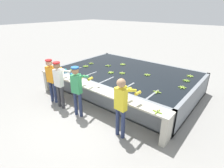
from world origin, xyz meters
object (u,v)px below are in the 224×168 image
(banana_bunch_floating_11, at_px, (147,75))
(banana_bunch_floating_12, at_px, (127,88))
(worker_2, at_px, (77,87))
(knife_1, at_px, (121,95))
(banana_bunch_floating_1, at_px, (86,66))
(banana_bunch_floating_4, at_px, (182,87))
(banana_bunch_floating_9, at_px, (123,64))
(knife_0, at_px, (101,88))
(banana_bunch_floating_5, at_px, (122,73))
(banana_bunch_floating_2, at_px, (91,63))
(banana_bunch_floating_7, at_px, (186,81))
(worker_3, at_px, (122,103))
(banana_bunch_floating_6, at_px, (72,70))
(banana_bunch_floating_0, at_px, (157,92))
(worker_0, at_px, (52,77))
(banana_bunch_floating_10, at_px, (190,76))
(banana_bunch_floating_3, at_px, (108,66))
(banana_bunch_ledge_0, at_px, (157,112))
(worker_1, at_px, (59,81))
(banana_bunch_floating_8, at_px, (111,72))

(banana_bunch_floating_11, distance_m, banana_bunch_floating_12, 1.55)
(worker_2, height_order, knife_1, worker_2)
(worker_2, relative_size, banana_bunch_floating_11, 5.98)
(banana_bunch_floating_1, height_order, banana_bunch_floating_4, same)
(banana_bunch_floating_9, relative_size, knife_0, 0.87)
(banana_bunch_floating_5, relative_size, knife_1, 0.84)
(banana_bunch_floating_2, distance_m, knife_1, 3.53)
(banana_bunch_floating_7, bearing_deg, banana_bunch_floating_4, -82.54)
(banana_bunch_floating_7, relative_size, banana_bunch_floating_12, 1.00)
(worker_3, xyz_separation_m, banana_bunch_floating_6, (-3.44, 1.14, -0.14))
(worker_3, xyz_separation_m, banana_bunch_floating_5, (-1.55, 2.15, -0.14))
(banana_bunch_floating_12, bearing_deg, banana_bunch_floating_0, 23.64)
(banana_bunch_floating_9, bearing_deg, banana_bunch_floating_1, -130.74)
(banana_bunch_floating_2, bearing_deg, banana_bunch_floating_1, -72.17)
(worker_0, bearing_deg, knife_0, 18.18)
(banana_bunch_floating_2, bearing_deg, knife_1, -29.48)
(worker_0, bearing_deg, banana_bunch_floating_12, 23.39)
(banana_bunch_floating_11, xyz_separation_m, knife_1, (0.25, -2.04, -0.01))
(banana_bunch_floating_5, relative_size, banana_bunch_floating_6, 1.01)
(banana_bunch_floating_12, bearing_deg, banana_bunch_floating_10, 63.49)
(banana_bunch_floating_12, bearing_deg, banana_bunch_floating_2, 156.86)
(banana_bunch_floating_2, distance_m, banana_bunch_floating_6, 1.18)
(worker_0, relative_size, banana_bunch_floating_12, 5.85)
(worker_2, distance_m, banana_bunch_floating_3, 2.77)
(banana_bunch_ledge_0, relative_size, knife_1, 0.85)
(worker_1, height_order, banana_bunch_floating_12, worker_1)
(banana_bunch_floating_4, bearing_deg, banana_bunch_floating_6, -164.76)
(banana_bunch_floating_1, distance_m, banana_bunch_floating_7, 4.20)
(banana_bunch_floating_8, bearing_deg, banana_bunch_floating_0, -11.78)
(banana_bunch_floating_6, bearing_deg, worker_1, -54.24)
(worker_2, relative_size, knife_1, 5.05)
(worker_0, xyz_separation_m, worker_2, (1.42, -0.02, 0.02))
(worker_0, distance_m, worker_1, 0.56)
(banana_bunch_floating_7, distance_m, banana_bunch_floating_11, 1.43)
(worker_3, xyz_separation_m, banana_bunch_ledge_0, (0.82, 0.40, -0.13))
(banana_bunch_floating_11, bearing_deg, banana_bunch_floating_1, -164.03)
(banana_bunch_floating_3, height_order, banana_bunch_floating_8, same)
(banana_bunch_floating_0, relative_size, banana_bunch_floating_11, 1.01)
(worker_3, bearing_deg, banana_bunch_floating_4, 70.99)
(banana_bunch_floating_3, height_order, banana_bunch_floating_10, same)
(worker_3, relative_size, banana_bunch_floating_7, 6.11)
(worker_1, distance_m, banana_bunch_floating_4, 4.11)
(banana_bunch_floating_10, bearing_deg, knife_1, -110.17)
(worker_3, distance_m, knife_1, 0.73)
(banana_bunch_floating_7, bearing_deg, banana_bunch_ledge_0, -87.33)
(worker_0, relative_size, worker_2, 0.98)
(banana_bunch_floating_0, height_order, banana_bunch_floating_1, same)
(banana_bunch_floating_12, bearing_deg, worker_3, -61.41)
(banana_bunch_floating_1, distance_m, banana_bunch_floating_10, 4.35)
(banana_bunch_floating_1, relative_size, knife_0, 0.87)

